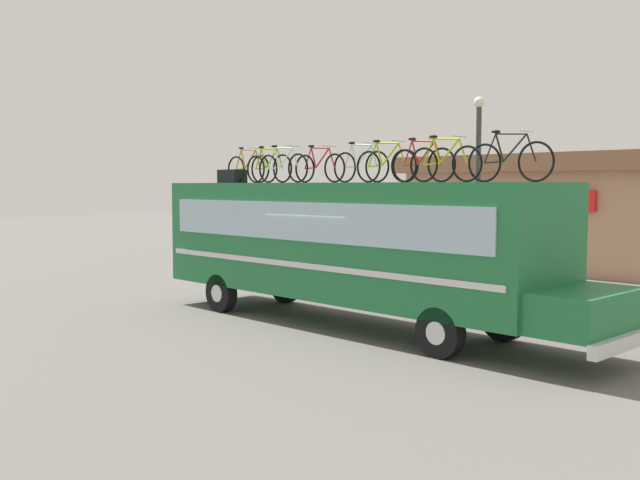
{
  "coord_description": "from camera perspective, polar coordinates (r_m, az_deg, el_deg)",
  "views": [
    {
      "loc": [
        11.45,
        -11.66,
        3.14
      ],
      "look_at": [
        -0.75,
        0.0,
        1.86
      ],
      "focal_mm": 41.02,
      "sensor_mm": 36.0,
      "label": 1
    }
  ],
  "objects": [
    {
      "name": "roadside_building",
      "position": [
        31.43,
        19.45,
        2.32
      ],
      "size": [
        11.02,
        10.17,
        4.25
      ],
      "color": "tan",
      "rests_on": "ground"
    },
    {
      "name": "bus",
      "position": [
        16.27,
        2.26,
        -0.14
      ],
      "size": [
        11.64,
        2.45,
        3.19
      ],
      "color": "#1E6B38",
      "rests_on": "ground"
    },
    {
      "name": "rooftop_bicycle_3",
      "position": [
        17.29,
        -2.94,
        5.73
      ],
      "size": [
        1.75,
        0.44,
        0.9
      ],
      "color": "black",
      "rests_on": "bus"
    },
    {
      "name": "rooftop_bicycle_6",
      "position": [
        15.53,
        5.2,
        5.89
      ],
      "size": [
        1.72,
        0.44,
        0.91
      ],
      "color": "black",
      "rests_on": "bus"
    },
    {
      "name": "rooftop_bicycle_9",
      "position": [
        14.06,
        14.55,
        6.04
      ],
      "size": [
        1.83,
        0.44,
        0.98
      ],
      "color": "black",
      "rests_on": "bus"
    },
    {
      "name": "ground_plane",
      "position": [
        16.64,
        1.81,
        -6.55
      ],
      "size": [
        120.0,
        120.0,
        0.0
      ],
      "primitive_type": "plane",
      "color": "#605E59"
    },
    {
      "name": "rooftop_bicycle_2",
      "position": [
        18.09,
        -4.02,
        5.68
      ],
      "size": [
        1.72,
        0.44,
        0.92
      ],
      "color": "black",
      "rests_on": "bus"
    },
    {
      "name": "luggage_bag_1",
      "position": [
        19.53,
        -6.87,
        4.95
      ],
      "size": [
        0.76,
        0.43,
        0.35
      ],
      "primitive_type": "cube",
      "color": "black",
      "rests_on": "bus"
    },
    {
      "name": "rooftop_bicycle_8",
      "position": [
        14.05,
        9.7,
        5.99
      ],
      "size": [
        1.68,
        0.44,
        0.9
      ],
      "color": "black",
      "rests_on": "bus"
    },
    {
      "name": "rooftop_bicycle_7",
      "position": [
        14.91,
        7.97,
        5.93
      ],
      "size": [
        1.65,
        0.44,
        0.91
      ],
      "color": "black",
      "rests_on": "bus"
    },
    {
      "name": "rooftop_bicycle_5",
      "position": [
        16.42,
        3.18,
        5.83
      ],
      "size": [
        1.69,
        0.44,
        0.93
      ],
      "color": "black",
      "rests_on": "bus"
    },
    {
      "name": "rooftop_bicycle_1",
      "position": [
        18.93,
        -5.65,
        5.62
      ],
      "size": [
        1.7,
        0.44,
        0.93
      ],
      "color": "black",
      "rests_on": "bus"
    },
    {
      "name": "street_lamp",
      "position": [
        19.72,
        12.21,
        4.16
      ],
      "size": [
        0.29,
        0.29,
        5.44
      ],
      "color": "#38383D",
      "rests_on": "ground"
    },
    {
      "name": "rooftop_bicycle_4",
      "position": [
        16.77,
        -0.06,
        5.74
      ],
      "size": [
        1.64,
        0.44,
        0.88
      ],
      "color": "black",
      "rests_on": "bus"
    }
  ]
}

